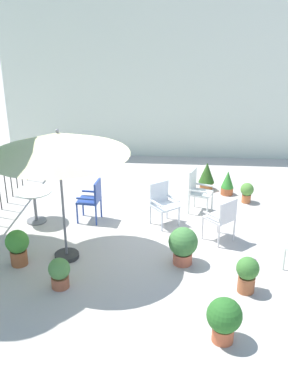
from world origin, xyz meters
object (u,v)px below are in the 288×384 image
object	(u,v)px
patio_chair_2	(92,198)
potted_plant_3	(59,272)
patio_chair_1	(162,201)
potted_plant_1	(207,175)
patio_chair_0	(197,189)
potted_plant_6	(18,246)
potted_plant_4	(247,273)
potted_plant_2	(227,183)
patio_umbrella_0	(58,144)
potted_plant_0	(247,192)
potted_plant_5	(224,318)
patio_chair_4	(222,217)
cafe_table_0	(34,200)
potted_plant_7	(183,244)

from	to	relation	value
patio_chair_2	potted_plant_3	distance (m)	2.44
patio_chair_1	potted_plant_1	world-z (taller)	patio_chair_1
patio_chair_0	patio_chair_2	bearing A→B (deg)	-164.23
potted_plant_6	potted_plant_4	bearing A→B (deg)	-7.41
patio_chair_1	potted_plant_1	distance (m)	2.16
patio_chair_0	potted_plant_2	size ratio (longest dim) A/B	1.64
patio_umbrella_0	potted_plant_4	size ratio (longest dim) A/B	3.91
patio_umbrella_0	potted_plant_0	bearing A→B (deg)	37.21
potted_plant_5	potted_plant_6	bearing A→B (deg)	153.81
patio_chair_4	potted_plant_5	bearing A→B (deg)	-94.10
cafe_table_0	potted_plant_3	size ratio (longest dim) A/B	1.44
cafe_table_0	potted_plant_5	size ratio (longest dim) A/B	1.13
cafe_table_0	potted_plant_7	world-z (taller)	cafe_table_0
potted_plant_4	potted_plant_7	bearing A→B (deg)	142.96
potted_plant_1	potted_plant_7	distance (m)	3.49
patio_chair_4	potted_plant_6	size ratio (longest dim) A/B	1.35
potted_plant_6	patio_chair_1	bearing A→B (deg)	36.08
potted_plant_1	potted_plant_2	bearing A→B (deg)	-27.15
potted_plant_2	potted_plant_3	xyz separation A→B (m)	(-3.06, -4.07, -0.02)
potted_plant_4	patio_chair_2	bearing A→B (deg)	141.46
potted_plant_2	potted_plant_4	size ratio (longest dim) A/B	0.96
patio_chair_1	potted_plant_6	size ratio (longest dim) A/B	1.35
potted_plant_3	potted_plant_7	distance (m)	2.17
patio_chair_0	potted_plant_0	world-z (taller)	patio_chair_0
cafe_table_0	patio_chair_4	bearing A→B (deg)	-8.29
potted_plant_0	potted_plant_2	distance (m)	0.60
patio_chair_4	patio_umbrella_0	bearing A→B (deg)	-163.86
potted_plant_3	potted_plant_7	xyz separation A→B (m)	(1.98, 0.88, 0.11)
patio_chair_1	potted_plant_7	xyz separation A→B (m)	(0.42, -1.53, -0.12)
potted_plant_2	potted_plant_3	distance (m)	5.09
patio_chair_4	potted_plant_0	size ratio (longest dim) A/B	1.88
patio_chair_1	potted_plant_3	world-z (taller)	patio_chair_1
patio_umbrella_0	potted_plant_1	world-z (taller)	patio_umbrella_0
patio_chair_0	potted_plant_6	distance (m)	4.01
cafe_table_0	potted_plant_5	distance (m)	4.93
patio_chair_2	potted_plant_1	distance (m)	3.12
patio_chair_4	potted_plant_0	bearing A→B (deg)	68.75
patio_chair_4	potted_plant_6	xyz separation A→B (m)	(-3.62, -1.11, -0.16)
potted_plant_6	potted_plant_5	bearing A→B (deg)	-26.19
patio_chair_4	potted_plant_4	xyz separation A→B (m)	(0.27, -1.61, -0.18)
cafe_table_0	patio_chair_1	world-z (taller)	patio_chair_1
potted_plant_0	potted_plant_4	xyz separation A→B (m)	(-0.47, -3.51, 0.08)
potted_plant_0	potted_plant_7	world-z (taller)	potted_plant_7
potted_plant_1	potted_plant_3	size ratio (longest dim) A/B	1.35
cafe_table_0	potted_plant_6	bearing A→B (deg)	-83.13
potted_plant_3	potted_plant_4	bearing A→B (deg)	2.18
cafe_table_0	potted_plant_3	bearing A→B (deg)	-64.40
patio_chair_0	potted_plant_6	bearing A→B (deg)	-142.80
potted_plant_0	potted_plant_5	distance (m)	4.78
potted_plant_4	potted_plant_7	distance (m)	1.27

